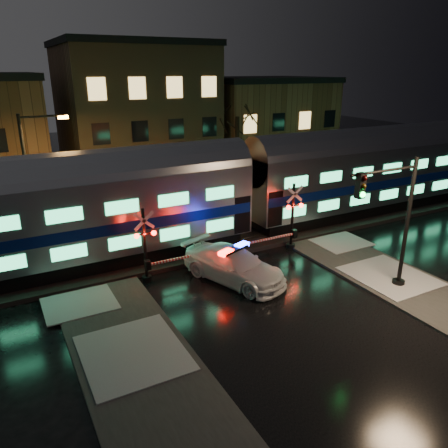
{
  "coord_description": "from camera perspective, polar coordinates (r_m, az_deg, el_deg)",
  "views": [
    {
      "loc": [
        -9.88,
        -16.2,
        9.78
      ],
      "look_at": [
        0.18,
        2.5,
        2.2
      ],
      "focal_mm": 35.0,
      "sensor_mm": 36.0,
      "label": 1
    }
  ],
  "objects": [
    {
      "name": "sidewalk_left",
      "position": [
        14.48,
        -7.99,
        -22.73
      ],
      "size": [
        4.0,
        20.0,
        0.12
      ],
      "primitive_type": "cube",
      "color": "#2D2D2D",
      "rests_on": "ground"
    },
    {
      "name": "sidewalk_right",
      "position": [
        21.6,
        26.74,
        -9.39
      ],
      "size": [
        4.0,
        20.0,
        0.12
      ],
      "primitive_type": "cube",
      "color": "#2D2D2D",
      "rests_on": "ground"
    },
    {
      "name": "police_car",
      "position": [
        21.22,
        1.3,
        -5.39
      ],
      "size": [
        4.02,
        5.9,
        1.76
      ],
      "rotation": [
        0.0,
        0.0,
        0.36
      ],
      "color": "white",
      "rests_on": "ground"
    },
    {
      "name": "streetlight",
      "position": [
        25.83,
        -23.73,
        5.93
      ],
      "size": [
        2.54,
        0.27,
        7.61
      ],
      "color": "black",
      "rests_on": "ground"
    },
    {
      "name": "train",
      "position": [
        25.59,
        2.85,
        5.15
      ],
      "size": [
        51.0,
        3.12,
        5.92
      ],
      "color": "black",
      "rests_on": "ballast"
    },
    {
      "name": "crossing_signal_right",
      "position": [
        24.6,
        8.33,
        -0.02
      ],
      "size": [
        5.43,
        0.64,
        3.84
      ],
      "color": "black",
      "rests_on": "ground"
    },
    {
      "name": "ground",
      "position": [
        21.34,
        2.77,
        -7.65
      ],
      "size": [
        120.0,
        120.0,
        0.0
      ],
      "primitive_type": "plane",
      "color": "black",
      "rests_on": "ground"
    },
    {
      "name": "traffic_light",
      "position": [
        20.61,
        21.2,
        -0.05
      ],
      "size": [
        4.02,
        0.71,
        6.21
      ],
      "rotation": [
        0.0,
        0.0,
        0.26
      ],
      "color": "black",
      "rests_on": "ground"
    },
    {
      "name": "building_right",
      "position": [
        45.92,
        4.87,
        12.66
      ],
      "size": [
        12.0,
        10.0,
        8.5
      ],
      "primitive_type": "cube",
      "color": "brown",
      "rests_on": "ground"
    },
    {
      "name": "crossing_signal_left",
      "position": [
        21.15,
        -9.21,
        -3.59
      ],
      "size": [
        5.23,
        0.63,
        3.7
      ],
      "color": "black",
      "rests_on": "ground"
    },
    {
      "name": "ballast",
      "position": [
        25.3,
        -3.06,
        -2.83
      ],
      "size": [
        90.0,
        4.2,
        0.24
      ],
      "primitive_type": "cube",
      "color": "black",
      "rests_on": "ground"
    },
    {
      "name": "building_mid",
      "position": [
        40.68,
        -11.5,
        13.58
      ],
      "size": [
        12.0,
        11.0,
        11.5
      ],
      "primitive_type": "cube",
      "color": "brown",
      "rests_on": "ground"
    }
  ]
}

